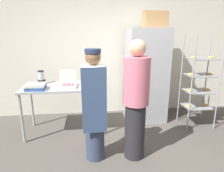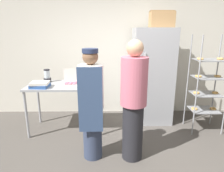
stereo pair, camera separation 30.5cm
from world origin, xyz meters
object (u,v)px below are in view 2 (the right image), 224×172
object	(u,v)px
cardboard_storage_box	(162,19)
person_baker	(92,104)
donut_box	(71,84)
refrigerator	(152,76)
person_customer	(133,102)
baking_rack	(207,85)
blender_pitcher	(47,76)
binder_stack	(40,85)

from	to	relation	value
cardboard_storage_box	person_baker	bearing A→B (deg)	-134.12
donut_box	refrigerator	bearing A→B (deg)	19.27
person_customer	baking_rack	bearing A→B (deg)	31.03
donut_box	person_baker	xyz separation A→B (m)	(0.42, -0.74, -0.10)
baking_rack	donut_box	bearing A→B (deg)	-177.82
person_baker	person_customer	world-z (taller)	person_customer
blender_pitcher	person_customer	size ratio (longest dim) A/B	0.14
binder_stack	baking_rack	bearing A→B (deg)	3.14
person_baker	refrigerator	bearing A→B (deg)	49.03
baking_rack	person_customer	distance (m)	1.67
baking_rack	person_customer	size ratio (longest dim) A/B	1.02
blender_pitcher	cardboard_storage_box	world-z (taller)	cardboard_storage_box
refrigerator	person_baker	size ratio (longest dim) A/B	1.17
person_baker	person_customer	size ratio (longest dim) A/B	0.93
person_customer	binder_stack	bearing A→B (deg)	155.09
blender_pitcher	binder_stack	distance (m)	0.39
donut_box	cardboard_storage_box	xyz separation A→B (m)	(1.64, 0.52, 1.08)
refrigerator	person_baker	bearing A→B (deg)	-130.97
donut_box	person_baker	world-z (taller)	person_baker
refrigerator	baking_rack	distance (m)	1.01
binder_stack	person_customer	world-z (taller)	person_customer
refrigerator	person_customer	distance (m)	1.40
cardboard_storage_box	baking_rack	bearing A→B (deg)	-28.84
baking_rack	blender_pitcher	bearing A→B (deg)	175.67
binder_stack	person_baker	xyz separation A→B (m)	(0.93, -0.67, -0.10)
person_baker	person_customer	xyz separation A→B (m)	(0.58, -0.03, 0.04)
refrigerator	person_customer	xyz separation A→B (m)	(-0.52, -1.30, -0.06)
refrigerator	blender_pitcher	world-z (taller)	refrigerator
donut_box	person_customer	xyz separation A→B (m)	(0.99, -0.77, -0.06)
blender_pitcher	binder_stack	world-z (taller)	blender_pitcher
binder_stack	person_baker	size ratio (longest dim) A/B	0.19
binder_stack	cardboard_storage_box	bearing A→B (deg)	15.38
donut_box	blender_pitcher	size ratio (longest dim) A/B	1.19
baking_rack	blender_pitcher	distance (m)	2.93
baking_rack	donut_box	xyz separation A→B (m)	(-2.42, -0.09, 0.07)
baking_rack	binder_stack	distance (m)	2.94
donut_box	blender_pitcher	distance (m)	0.59
blender_pitcher	person_customer	distance (m)	1.84
binder_stack	person_customer	size ratio (longest dim) A/B	0.18
baking_rack	donut_box	size ratio (longest dim) A/B	6.07
baking_rack	cardboard_storage_box	distance (m)	1.46
baking_rack	person_customer	world-z (taller)	baking_rack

